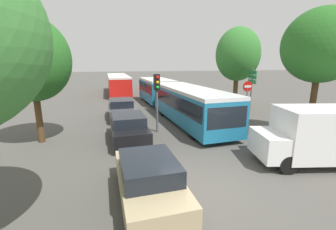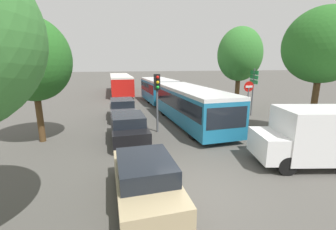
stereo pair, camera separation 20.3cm
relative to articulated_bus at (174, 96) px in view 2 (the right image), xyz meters
The scene contains 13 objects.
ground_plane 11.63m from the articulated_bus, 99.89° to the right, with size 200.00×200.00×0.00m, color #4F4C47.
articulated_bus is the anchor object (origin of this frame).
city_bus_rear 13.79m from the articulated_bus, 106.78° to the left, with size 2.83×11.32×2.42m.
queued_car_tan 12.08m from the articulated_bus, 108.33° to the right, with size 1.83×4.01×1.37m.
queued_car_black 7.17m from the articulated_bus, 123.95° to the right, with size 1.90×4.16×1.42m.
queued_car_graphite 4.30m from the articulated_bus, 168.89° to the right, with size 1.90×4.17×1.43m.
white_van 11.14m from the articulated_bus, 71.89° to the right, with size 5.29×2.92×2.31m.
traffic_light 5.43m from the articulated_bus, 114.85° to the right, with size 0.34×0.38×3.40m.
no_entry_sign 5.79m from the articulated_bus, 44.56° to the right, with size 0.70×0.08×2.82m.
direction_sign_post 6.18m from the articulated_bus, 21.71° to the right, with size 0.34×1.38×3.60m.
tree_left_mid 10.15m from the articulated_bus, 149.02° to the right, with size 3.65×3.65×6.22m.
tree_right_near 10.22m from the articulated_bus, 54.23° to the right, with size 3.76×3.76×6.73m.
tree_right_mid 6.76m from the articulated_bus, ahead, with size 3.74×3.74×6.97m.
Camera 2 is at (-2.48, -6.08, 4.04)m, focal length 24.00 mm.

